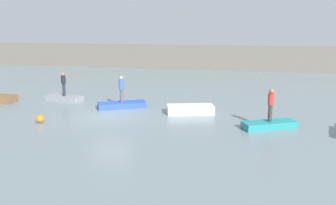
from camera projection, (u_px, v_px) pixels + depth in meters
ground_plane at (110, 116)px, 21.28m from camera, size 120.00×120.00×0.00m
embankment_wall at (179, 57)px, 43.49m from camera, size 80.00×1.20×2.90m
rowboat_grey at (65, 98)px, 25.54m from camera, size 2.80×1.60×0.36m
rowboat_blue at (122, 105)px, 23.41m from camera, size 3.28×2.40×0.37m
rowboat_white at (190, 109)px, 21.90m from camera, size 3.08×1.89×0.52m
rowboat_teal at (269, 125)px, 18.76m from camera, size 3.02×2.11×0.39m
person_blue_shirt at (121, 88)px, 23.16m from camera, size 0.32×0.32×1.76m
person_dark_shirt at (64, 83)px, 25.29m from camera, size 0.32×0.32×1.71m
person_red_shirt at (271, 103)px, 18.49m from camera, size 0.32×0.32×1.79m
mooring_buoy at (40, 119)px, 19.84m from camera, size 0.45×0.45×0.45m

